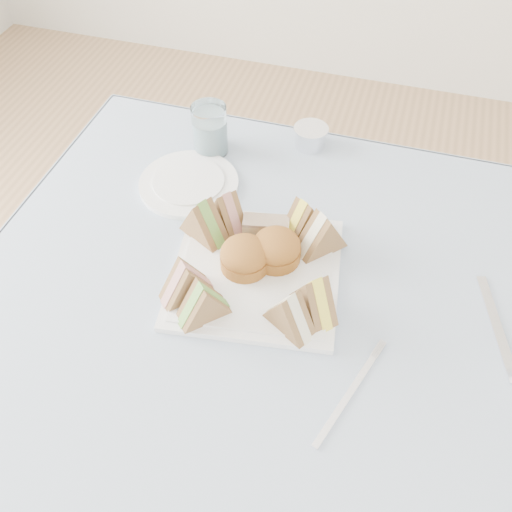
# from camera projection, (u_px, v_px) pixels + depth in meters

# --- Properties ---
(floor) EXTENTS (4.00, 4.00, 0.00)m
(floor) POSITION_uv_depth(u_px,v_px,m) (255.00, 475.00, 1.51)
(floor) COLOR #9E7751
(floor) RESTS_ON ground
(table) EXTENTS (0.90, 0.90, 0.74)m
(table) POSITION_uv_depth(u_px,v_px,m) (255.00, 412.00, 1.23)
(table) COLOR brown
(table) RESTS_ON floor
(tablecloth) EXTENTS (1.02, 1.02, 0.01)m
(tablecloth) POSITION_uv_depth(u_px,v_px,m) (254.00, 310.00, 0.95)
(tablecloth) COLOR silver
(tablecloth) RESTS_ON table
(serving_plate) EXTENTS (0.32, 0.32, 0.01)m
(serving_plate) POSITION_uv_depth(u_px,v_px,m) (256.00, 273.00, 0.99)
(serving_plate) COLOR white
(serving_plate) RESTS_ON tablecloth
(sandwich_fl_a) EXTENTS (0.09, 0.09, 0.08)m
(sandwich_fl_a) POSITION_uv_depth(u_px,v_px,m) (186.00, 280.00, 0.93)
(sandwich_fl_a) COLOR olive
(sandwich_fl_a) RESTS_ON serving_plate
(sandwich_fl_b) EXTENTS (0.09, 0.09, 0.08)m
(sandwich_fl_b) POSITION_uv_depth(u_px,v_px,m) (203.00, 300.00, 0.90)
(sandwich_fl_b) COLOR olive
(sandwich_fl_b) RESTS_ON serving_plate
(sandwich_fr_a) EXTENTS (0.09, 0.09, 0.08)m
(sandwich_fr_a) POSITION_uv_depth(u_px,v_px,m) (315.00, 295.00, 0.90)
(sandwich_fr_a) COLOR olive
(sandwich_fr_a) RESTS_ON serving_plate
(sandwich_fr_b) EXTENTS (0.10, 0.08, 0.08)m
(sandwich_fr_b) POSITION_uv_depth(u_px,v_px,m) (290.00, 311.00, 0.89)
(sandwich_fr_b) COLOR olive
(sandwich_fr_b) RESTS_ON serving_plate
(sandwich_bl_a) EXTENTS (0.10, 0.08, 0.08)m
(sandwich_bl_a) POSITION_uv_depth(u_px,v_px,m) (203.00, 219.00, 1.01)
(sandwich_bl_a) COLOR olive
(sandwich_bl_a) RESTS_ON serving_plate
(sandwich_bl_b) EXTENTS (0.09, 0.09, 0.08)m
(sandwich_bl_b) POSITION_uv_depth(u_px,v_px,m) (227.00, 209.00, 1.04)
(sandwich_bl_b) COLOR olive
(sandwich_bl_b) RESTS_ON serving_plate
(sandwich_br_a) EXTENTS (0.10, 0.10, 0.08)m
(sandwich_br_a) POSITION_uv_depth(u_px,v_px,m) (322.00, 232.00, 0.99)
(sandwich_br_a) COLOR olive
(sandwich_br_a) RESTS_ON serving_plate
(sandwich_br_b) EXTENTS (0.08, 0.09, 0.08)m
(sandwich_br_b) POSITION_uv_depth(u_px,v_px,m) (303.00, 217.00, 1.02)
(sandwich_br_b) COLOR olive
(sandwich_br_b) RESTS_ON serving_plate
(scone_left) EXTENTS (0.10, 0.10, 0.06)m
(scone_left) POSITION_uv_depth(u_px,v_px,m) (245.00, 256.00, 0.97)
(scone_left) COLOR #93491D
(scone_left) RESTS_ON serving_plate
(scone_right) EXTENTS (0.12, 0.12, 0.06)m
(scone_right) POSITION_uv_depth(u_px,v_px,m) (276.00, 248.00, 0.99)
(scone_right) COLOR #93491D
(scone_right) RESTS_ON serving_plate
(pastry_slice) EXTENTS (0.09, 0.05, 0.04)m
(pastry_slice) POSITION_uv_depth(u_px,v_px,m) (266.00, 227.00, 1.03)
(pastry_slice) COLOR #BFB384
(pastry_slice) RESTS_ON serving_plate
(side_plate) EXTENTS (0.22, 0.22, 0.01)m
(side_plate) POSITION_uv_depth(u_px,v_px,m) (189.00, 184.00, 1.15)
(side_plate) COLOR white
(side_plate) RESTS_ON tablecloth
(water_glass) EXTENTS (0.08, 0.08, 0.11)m
(water_glass) POSITION_uv_depth(u_px,v_px,m) (210.00, 130.00, 1.19)
(water_glass) COLOR white
(water_glass) RESTS_ON tablecloth
(tea_strainer) EXTENTS (0.08, 0.08, 0.04)m
(tea_strainer) POSITION_uv_depth(u_px,v_px,m) (310.00, 138.00, 1.22)
(tea_strainer) COLOR white
(tea_strainer) RESTS_ON tablecloth
(knife) EXTENTS (0.07, 0.20, 0.00)m
(knife) POSITION_uv_depth(u_px,v_px,m) (497.00, 326.00, 0.92)
(knife) COLOR white
(knife) RESTS_ON tablecloth
(fork) EXTENTS (0.07, 0.17, 0.00)m
(fork) POSITION_uv_depth(u_px,v_px,m) (345.00, 400.00, 0.84)
(fork) COLOR white
(fork) RESTS_ON tablecloth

